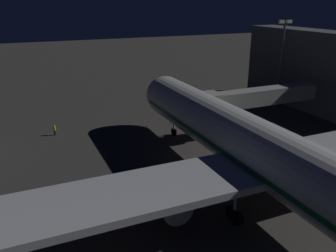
{
  "coord_description": "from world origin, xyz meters",
  "views": [
    {
      "loc": [
        21.86,
        34.55,
        20.21
      ],
      "look_at": [
        3.0,
        -8.09,
        3.5
      ],
      "focal_mm": 37.67,
      "sensor_mm": 36.0,
      "label": 1
    }
  ],
  "objects_px": {
    "jet_bridge": "(250,98)",
    "apron_floodlight_mast": "(281,58)",
    "traffic_cone_nose_starboard": "(148,125)",
    "ground_crew_under_port_wing": "(55,129)",
    "airliner_at_gate": "(268,156)",
    "traffic_cone_nose_port": "(172,122)"
  },
  "relations": [
    {
      "from": "airliner_at_gate",
      "to": "apron_floodlight_mast",
      "type": "height_order",
      "value": "airliner_at_gate"
    },
    {
      "from": "apron_floodlight_mast",
      "to": "traffic_cone_nose_port",
      "type": "bearing_deg",
      "value": 1.66
    },
    {
      "from": "traffic_cone_nose_port",
      "to": "jet_bridge",
      "type": "bearing_deg",
      "value": 135.87
    },
    {
      "from": "jet_bridge",
      "to": "apron_floodlight_mast",
      "type": "xyz_separation_m",
      "value": [
        -13.96,
        -9.73,
        4.04
      ]
    },
    {
      "from": "traffic_cone_nose_port",
      "to": "traffic_cone_nose_starboard",
      "type": "xyz_separation_m",
      "value": [
        4.4,
        0.0,
        0.0
      ]
    },
    {
      "from": "traffic_cone_nose_starboard",
      "to": "traffic_cone_nose_port",
      "type": "bearing_deg",
      "value": 180.0
    },
    {
      "from": "ground_crew_under_port_wing",
      "to": "traffic_cone_nose_port",
      "type": "bearing_deg",
      "value": 173.26
    },
    {
      "from": "jet_bridge",
      "to": "ground_crew_under_port_wing",
      "type": "relative_size",
      "value": 12.07
    },
    {
      "from": "jet_bridge",
      "to": "traffic_cone_nose_port",
      "type": "xyz_separation_m",
      "value": [
        9.34,
        -9.06,
        -5.47
      ]
    },
    {
      "from": "jet_bridge",
      "to": "apron_floodlight_mast",
      "type": "relative_size",
      "value": 1.28
    },
    {
      "from": "airliner_at_gate",
      "to": "jet_bridge",
      "type": "xyz_separation_m",
      "value": [
        -11.54,
        -18.56,
        0.11
      ]
    },
    {
      "from": "airliner_at_gate",
      "to": "traffic_cone_nose_port",
      "type": "height_order",
      "value": "airliner_at_gate"
    },
    {
      "from": "apron_floodlight_mast",
      "to": "traffic_cone_nose_starboard",
      "type": "relative_size",
      "value": 30.44
    },
    {
      "from": "ground_crew_under_port_wing",
      "to": "traffic_cone_nose_starboard",
      "type": "xyz_separation_m",
      "value": [
        -14.97,
        2.29,
        -0.7
      ]
    },
    {
      "from": "airliner_at_gate",
      "to": "ground_crew_under_port_wing",
      "type": "bearing_deg",
      "value": -60.13
    },
    {
      "from": "traffic_cone_nose_starboard",
      "to": "airliner_at_gate",
      "type": "bearing_deg",
      "value": 94.55
    },
    {
      "from": "jet_bridge",
      "to": "apron_floodlight_mast",
      "type": "bearing_deg",
      "value": -145.12
    },
    {
      "from": "airliner_at_gate",
      "to": "traffic_cone_nose_starboard",
      "type": "bearing_deg",
      "value": -85.45
    },
    {
      "from": "jet_bridge",
      "to": "traffic_cone_nose_port",
      "type": "relative_size",
      "value": 38.94
    },
    {
      "from": "ground_crew_under_port_wing",
      "to": "traffic_cone_nose_starboard",
      "type": "height_order",
      "value": "ground_crew_under_port_wing"
    },
    {
      "from": "apron_floodlight_mast",
      "to": "traffic_cone_nose_starboard",
      "type": "distance_m",
      "value": 29.3
    },
    {
      "from": "airliner_at_gate",
      "to": "traffic_cone_nose_port",
      "type": "xyz_separation_m",
      "value": [
        -2.2,
        -27.62,
        -5.36
      ]
    }
  ]
}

